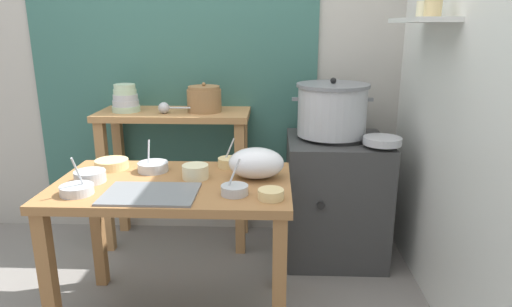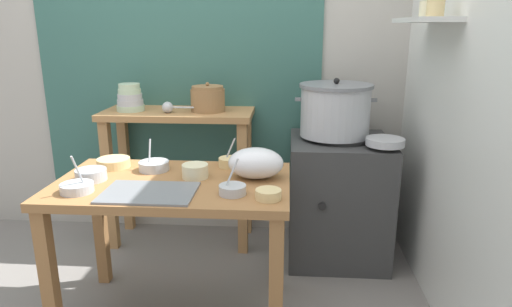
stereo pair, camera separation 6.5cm
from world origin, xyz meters
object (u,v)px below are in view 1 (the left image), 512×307
clay_pot (204,99)px  prep_bowl_4 (153,166)px  prep_bowl_2 (235,189)px  prep_bowl_3 (77,189)px  back_shelf_table (175,145)px  ladle (166,108)px  stove_block (335,197)px  wide_pan (382,141)px  prep_table (174,204)px  plastic_bag (256,163)px  prep_bowl_5 (229,162)px  prep_bowl_7 (271,194)px  prep_bowl_1 (195,171)px  steamer_pot (332,110)px  prep_bowl_0 (90,176)px  serving_tray (151,194)px  prep_bowl_6 (112,164)px  bowl_stack_enamel (126,99)px

clay_pot → prep_bowl_4: size_ratio=1.38×
prep_bowl_2 → prep_bowl_3: prep_bowl_3 is taller
back_shelf_table → prep_bowl_2: (0.47, -0.99, 0.06)m
ladle → prep_bowl_3: 0.97m
stove_block → wide_pan: size_ratio=3.63×
prep_table → plastic_bag: (0.39, 0.07, 0.18)m
prep_bowl_5 → prep_bowl_7: size_ratio=1.34×
prep_bowl_1 → prep_bowl_5: 0.24m
steamer_pot → ladle: size_ratio=1.74×
prep_bowl_0 → prep_bowl_2: bearing=-11.3°
serving_tray → prep_bowl_7: prep_bowl_7 is taller
prep_bowl_4 → prep_bowl_7: prep_bowl_4 is taller
steamer_pot → prep_bowl_4: size_ratio=3.09×
ladle → prep_bowl_5: size_ratio=1.87×
prep_bowl_3 → prep_bowl_5: size_ratio=1.20×
wide_pan → prep_bowl_4: size_ratio=1.37×
prep_bowl_2 → prep_bowl_4: size_ratio=0.97×
prep_bowl_4 → stove_block: bearing=28.9°
steamer_pot → stove_block: bearing=-26.6°
ladle → prep_bowl_7: ladle is taller
back_shelf_table → prep_table: bearing=-78.6°
prep_bowl_5 → prep_bowl_4: bearing=-167.0°
prep_table → prep_bowl_0: (-0.38, -0.01, 0.14)m
prep_bowl_5 → ladle: bearing=130.6°
prep_bowl_2 → prep_bowl_3: size_ratio=0.85×
prep_bowl_1 → back_shelf_table: bearing=108.9°
prep_table → prep_bowl_6: (-0.36, 0.20, 0.14)m
back_shelf_table → bowl_stack_enamel: bowl_stack_enamel is taller
clay_pot → prep_bowl_6: (-0.39, -0.64, -0.23)m
prep_bowl_1 → prep_bowl_4: prep_bowl_4 is taller
ladle → bowl_stack_enamel: bearing=168.0°
steamer_pot → clay_pot: bearing=172.1°
wide_pan → prep_bowl_2: 1.02m
prep_bowl_1 → prep_bowl_4: size_ratio=0.80×
prep_bowl_6 → prep_bowl_2: bearing=-27.8°
prep_table → prep_bowl_5: prep_bowl_5 is taller
serving_tray → prep_bowl_1: prep_bowl_1 is taller
prep_table → bowl_stack_enamel: bearing=119.8°
stove_block → wide_pan: wide_pan is taller
wide_pan → prep_bowl_4: 1.26m
prep_bowl_3 → clay_pot: bearing=68.0°
back_shelf_table → prep_bowl_1: size_ratio=7.68×
ladle → prep_bowl_4: 0.63m
prep_bowl_0 → prep_table: bearing=2.1°
ladle → prep_bowl_4: (0.07, -0.60, -0.19)m
prep_bowl_0 → back_shelf_table: bearing=75.8°
bowl_stack_enamel → ladle: 0.28m
stove_block → plastic_bag: bearing=-126.7°
steamer_pot → prep_bowl_3: (-1.20, -0.90, -0.19)m
prep_table → prep_bowl_1: bearing=30.2°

